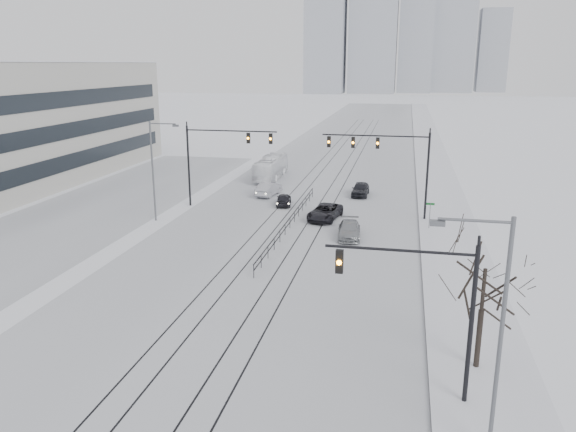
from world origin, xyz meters
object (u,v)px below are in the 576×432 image
object	(u,v)px
bare_tree	(484,280)
sedan_nb_right	(349,230)
sedan_nb_far	(360,189)
box_truck	(271,168)
sedan_sb_inner	(284,199)
sedan_nb_front	(325,212)
sedan_sb_outer	(269,189)
traffic_mast_near	(432,300)

from	to	relation	value
bare_tree	sedan_nb_right	xyz separation A→B (m)	(-7.90, 19.37, -3.85)
sedan_nb_far	box_truck	bearing A→B (deg)	149.61
sedan_sb_inner	box_truck	xyz separation A→B (m)	(-4.48, 13.09, 0.75)
sedan_nb_front	bare_tree	bearing A→B (deg)	-56.79
bare_tree	sedan_sb_inner	xyz separation A→B (m)	(-15.46, 28.92, -3.88)
sedan_nb_front	box_truck	bearing A→B (deg)	127.64
bare_tree	sedan_nb_far	distance (m)	35.96
sedan_sb_inner	sedan_nb_front	distance (m)	6.56
bare_tree	sedan_sb_outer	size ratio (longest dim) A/B	1.39
traffic_mast_near	sedan_nb_right	world-z (taller)	traffic_mast_near
sedan_sb_inner	sedan_nb_front	xyz separation A→B (m)	(4.82, -4.45, 0.08)
sedan_nb_right	bare_tree	bearing A→B (deg)	-72.63
sedan_sb_inner	sedan_nb_far	bearing A→B (deg)	-150.68
bare_tree	sedan_nb_right	distance (m)	21.27
sedan_sb_outer	sedan_nb_front	bearing A→B (deg)	140.32
bare_tree	box_truck	distance (m)	46.61
sedan_nb_far	sedan_nb_right	bearing A→B (deg)	-87.40
sedan_nb_front	box_truck	size ratio (longest dim) A/B	0.51
traffic_mast_near	sedan_sb_outer	xyz separation A→B (m)	(-15.56, 35.81, -3.84)
sedan_nb_front	sedan_nb_far	distance (m)	10.59
sedan_nb_right	sedan_nb_far	world-z (taller)	sedan_nb_far
traffic_mast_near	sedan_nb_right	bearing A→B (deg)	103.78
traffic_mast_near	sedan_nb_front	xyz separation A→B (m)	(-8.23, 27.48, -3.87)
sedan_sb_inner	box_truck	bearing A→B (deg)	-80.95
sedan_sb_outer	sedan_nb_far	distance (m)	9.93
traffic_mast_near	box_truck	size ratio (longest dim) A/B	0.72
traffic_mast_near	bare_tree	world-z (taller)	traffic_mast_near
box_truck	sedan_nb_front	bearing A→B (deg)	117.92
sedan_sb_outer	bare_tree	bearing A→B (deg)	127.67
traffic_mast_near	sedan_sb_inner	world-z (taller)	traffic_mast_near
box_truck	sedan_sb_inner	bearing A→B (deg)	108.88
traffic_mast_near	sedan_nb_right	xyz separation A→B (m)	(-5.49, 22.37, -3.92)
sedan_sb_inner	sedan_sb_outer	world-z (taller)	sedan_sb_outer
sedan_sb_inner	sedan_nb_right	size ratio (longest dim) A/B	0.81
bare_tree	sedan_nb_right	bearing A→B (deg)	112.19
traffic_mast_near	sedan_sb_outer	distance (m)	39.23
sedan_sb_outer	box_truck	world-z (taller)	box_truck
sedan_sb_outer	traffic_mast_near	bearing A→B (deg)	122.45
bare_tree	sedan_nb_front	xyz separation A→B (m)	(-10.64, 24.47, -3.80)
sedan_sb_inner	sedan_nb_far	xyz separation A→B (m)	(7.21, 5.87, 0.11)
bare_tree	sedan_nb_far	bearing A→B (deg)	103.33
sedan_sb_inner	box_truck	size ratio (longest dim) A/B	0.37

